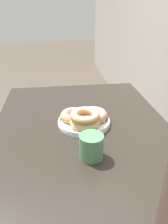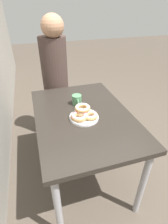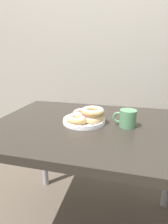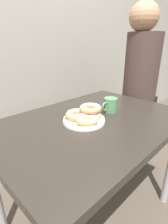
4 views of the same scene
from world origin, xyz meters
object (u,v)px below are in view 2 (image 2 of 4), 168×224
at_px(donut_plate, 84,114).
at_px(person_figure, 55,82).
at_px(coffee_mug, 77,100).
at_px(dining_table, 83,122).

xyz_separation_m(donut_plate, person_figure, (0.80, 0.10, -0.04)).
height_order(donut_plate, coffee_mug, coffee_mug).
relative_size(dining_table, donut_plate, 4.52).
distance_m(dining_table, coffee_mug, 0.21).
bearing_deg(person_figure, donut_plate, -173.00).
distance_m(donut_plate, person_figure, 0.81).
relative_size(donut_plate, coffee_mug, 2.04).
distance_m(dining_table, person_figure, 0.76).
bearing_deg(dining_table, coffee_mug, 1.66).
xyz_separation_m(dining_table, donut_plate, (-0.05, 0.01, 0.12)).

